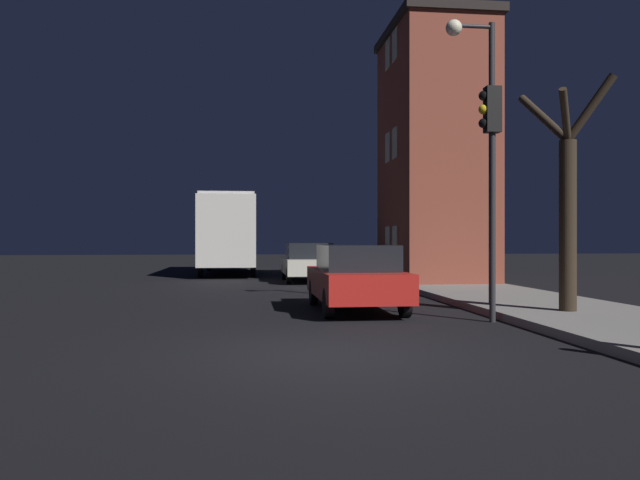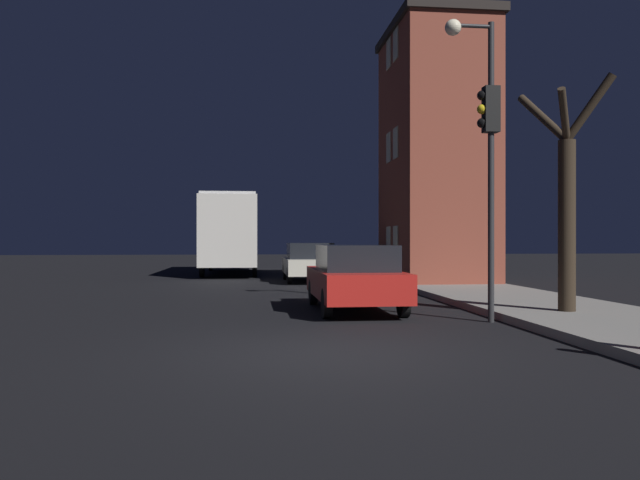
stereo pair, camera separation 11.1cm
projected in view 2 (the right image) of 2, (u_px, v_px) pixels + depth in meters
ground_plane at (328, 351)px, 9.07m from camera, size 120.00×120.00×0.00m
brick_building at (436, 152)px, 22.77m from camera, size 3.45×5.21×9.28m
streetlamp at (480, 120)px, 14.24m from camera, size 1.16×0.37×6.48m
traffic_light at (489, 154)px, 12.20m from camera, size 0.43×0.24×4.62m
bare_tree at (566, 200)px, 12.77m from camera, size 1.31×2.07×4.77m
bus at (231, 229)px, 29.84m from camera, size 2.46×9.15×3.62m
car_near_lane at (355, 277)px, 14.20m from camera, size 1.79×4.33×1.50m
car_mid_lane at (309, 262)px, 24.06m from camera, size 1.86×4.19×1.50m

